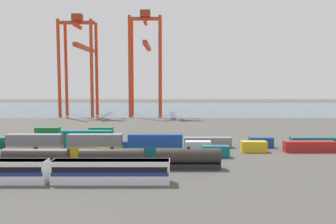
{
  "coord_description": "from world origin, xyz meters",
  "views": [
    {
      "loc": [
        14.38,
        -76.94,
        17.11
      ],
      "look_at": [
        14.6,
        40.2,
        6.69
      ],
      "focal_mm": 37.81,
      "sensor_mm": 36.0,
      "label": 1
    }
  ],
  "objects": [
    {
      "name": "shipping_container_10",
      "position": [
        -18.5,
        6.97,
        1.3
      ],
      "size": [
        12.1,
        2.44,
        2.6
      ],
      "primitive_type": "cube",
      "color": "maroon",
      "rests_on": "ground_plane"
    },
    {
      "name": "shipping_container_23",
      "position": [
        24.59,
        12.79,
        1.3
      ],
      "size": [
        12.1,
        2.44,
        2.6
      ],
      "primitive_type": "cube",
      "color": "slate",
      "rests_on": "ground_plane"
    },
    {
      "name": "shipping_container_7",
      "position": [
        11.53,
        1.14,
        3.9
      ],
      "size": [
        12.1,
        2.44,
        2.6
      ],
      "primitive_type": "cube",
      "color": "#1C4299",
      "rests_on": "shipping_container_6"
    },
    {
      "name": "shipping_container_25",
      "position": [
        51.97,
        12.79,
        1.3
      ],
      "size": [
        12.1,
        2.44,
        2.6
      ],
      "primitive_type": "cube",
      "color": "#146066",
      "rests_on": "ground_plane"
    },
    {
      "name": "shipping_container_8",
      "position": [
        25.02,
        1.14,
        1.3
      ],
      "size": [
        6.04,
        2.44,
        2.6
      ],
      "primitive_type": "cube",
      "color": "#146066",
      "rests_on": "ground_plane"
    },
    {
      "name": "shipping_container_6",
      "position": [
        11.53,
        1.14,
        1.3
      ],
      "size": [
        12.1,
        2.44,
        2.6
      ],
      "primitive_type": "cube",
      "color": "#146066",
      "rests_on": "ground_plane"
    },
    {
      "name": "gantry_crane_central",
      "position": [
        3.51,
        98.67,
        30.22
      ],
      "size": [
        15.81,
        40.25,
        50.66
      ],
      "color": "red",
      "rests_on": "ground_plane"
    },
    {
      "name": "shipping_container_2",
      "position": [
        -15.46,
        1.14,
        1.3
      ],
      "size": [
        12.1,
        2.44,
        2.6
      ],
      "primitive_type": "cube",
      "color": "silver",
      "rests_on": "ground_plane"
    },
    {
      "name": "shipping_container_21",
      "position": [
        -2.79,
        12.79,
        3.9
      ],
      "size": [
        6.04,
        2.44,
        2.6
      ],
      "primitive_type": "cube",
      "color": "#197538",
      "rests_on": "shipping_container_20"
    },
    {
      "name": "shipping_container_4",
      "position": [
        -1.97,
        1.14,
        1.3
      ],
      "size": [
        12.1,
        2.44,
        2.6
      ],
      "primitive_type": "cube",
      "color": "gold",
      "rests_on": "ground_plane"
    },
    {
      "name": "ground_plane",
      "position": [
        0.0,
        40.0,
        0.0
      ],
      "size": [
        420.0,
        420.0,
        0.0
      ],
      "primitive_type": "plane",
      "color": "#4C4944"
    },
    {
      "name": "gantry_crane_west",
      "position": [
        -29.09,
        98.74,
        29.41
      ],
      "size": [
        16.91,
        40.98,
        48.83
      ],
      "color": "red",
      "rests_on": "ground_plane"
    },
    {
      "name": "passenger_train",
      "position": [
        -5.41,
        -19.0,
        2.14
      ],
      "size": [
        40.18,
        3.14,
        3.9
      ],
      "color": "silver",
      "rests_on": "ground_plane"
    },
    {
      "name": "shipping_container_24",
      "position": [
        38.28,
        12.79,
        1.3
      ],
      "size": [
        6.04,
        2.44,
        2.6
      ],
      "primitive_type": "cube",
      "color": "#1C4299",
      "rests_on": "ground_plane"
    },
    {
      "name": "shipping_container_19",
      "position": [
        -16.49,
        12.79,
        3.9
      ],
      "size": [
        6.04,
        2.44,
        2.6
      ],
      "primitive_type": "cube",
      "color": "#197538",
      "rests_on": "shipping_container_18"
    },
    {
      "name": "shipping_container_22",
      "position": [
        10.9,
        12.79,
        1.3
      ],
      "size": [
        12.1,
        2.44,
        2.6
      ],
      "primitive_type": "cube",
      "color": "#AD211C",
      "rests_on": "ground_plane"
    },
    {
      "name": "shipping_container_3",
      "position": [
        -15.46,
        1.14,
        3.9
      ],
      "size": [
        12.1,
        2.44,
        2.6
      ],
      "primitive_type": "cube",
      "color": "slate",
      "rests_on": "shipping_container_2"
    },
    {
      "name": "shipping_container_18",
      "position": [
        -16.49,
        12.79,
        1.3
      ],
      "size": [
        6.04,
        2.44,
        2.6
      ],
      "primitive_type": "cube",
      "color": "#1C4299",
      "rests_on": "ground_plane"
    },
    {
      "name": "shipping_container_11",
      "position": [
        -5.13,
        6.97,
        1.3
      ],
      "size": [
        12.1,
        2.44,
        2.6
      ],
      "primitive_type": "cube",
      "color": "#146066",
      "rests_on": "ground_plane"
    },
    {
      "name": "shipping_container_14",
      "position": [
        21.62,
        6.97,
        1.3
      ],
      "size": [
        6.04,
        2.44,
        2.6
      ],
      "primitive_type": "cube",
      "color": "silver",
      "rests_on": "ground_plane"
    },
    {
      "name": "shipping_container_16",
      "position": [
        48.37,
        6.97,
        1.3
      ],
      "size": [
        12.1,
        2.44,
        2.6
      ],
      "primitive_type": "cube",
      "color": "#AD211C",
      "rests_on": "ground_plane"
    },
    {
      "name": "shipping_container_5",
      "position": [
        -1.97,
        1.14,
        3.9
      ],
      "size": [
        12.1,
        2.44,
        2.6
      ],
      "primitive_type": "cube",
      "color": "slate",
      "rests_on": "shipping_container_4"
    },
    {
      "name": "harbour_water",
      "position": [
        0.0,
        139.35,
        0.0
      ],
      "size": [
        400.0,
        110.0,
        0.01
      ],
      "primitive_type": "cube",
      "color": "#475B6B",
      "rests_on": "ground_plane"
    },
    {
      "name": "shipping_container_15",
      "position": [
        35.0,
        6.97,
        1.3
      ],
      "size": [
        6.04,
        2.44,
        2.6
      ],
      "primitive_type": "cube",
      "color": "gold",
      "rests_on": "ground_plane"
    },
    {
      "name": "shipping_container_13",
      "position": [
        8.25,
        6.97,
        1.3
      ],
      "size": [
        12.1,
        2.44,
        2.6
      ],
      "primitive_type": "cube",
      "color": "#1C4299",
      "rests_on": "ground_plane"
    },
    {
      "name": "shipping_container_12",
      "position": [
        -5.13,
        6.97,
        3.9
      ],
      "size": [
        12.1,
        2.44,
        2.6
      ],
      "primitive_type": "cube",
      "color": "#146066",
      "rests_on": "shipping_container_11"
    },
    {
      "name": "shipping_container_20",
      "position": [
        -2.79,
        12.79,
        1.3
      ],
      "size": [
        6.04,
        2.44,
        2.6
      ],
      "primitive_type": "cube",
      "color": "#197538",
      "rests_on": "ground_plane"
    },
    {
      "name": "freight_tank_row",
      "position": [
        -3.88,
        -9.39,
        2.09
      ],
      "size": [
        56.89,
        2.95,
        4.41
      ],
      "color": "#232326",
      "rests_on": "ground_plane"
    }
  ]
}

